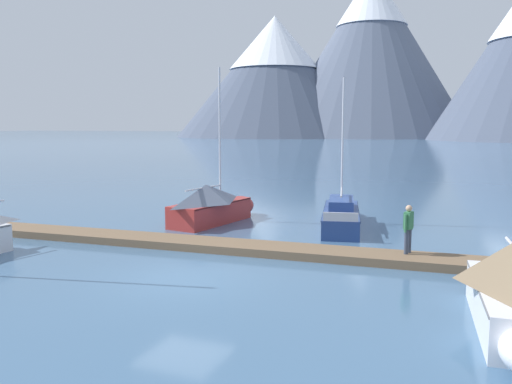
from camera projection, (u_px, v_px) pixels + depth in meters
The scene contains 7 objects.
ground_plane at pixel (183, 279), 16.31m from camera, with size 700.00×700.00×0.00m, color #426689.
mountain_west_summit at pixel (275, 74), 214.47m from camera, with size 79.45×79.45×48.28m.
mountain_central_massif at pixel (371, 52), 210.35m from camera, with size 79.72×79.72×65.27m.
dock at pixel (236, 247), 19.97m from camera, with size 24.66×3.19×0.30m.
sailboat_second_berth at pixel (213, 204), 25.66m from camera, with size 2.53×5.92×7.48m.
sailboat_mid_dock_port at pixel (341, 214), 24.86m from camera, with size 2.97×7.35×6.94m.
person_on_dock at pixel (408, 226), 18.20m from camera, with size 0.32×0.57×1.69m.
Camera 1 is at (8.00, -13.86, 4.71)m, focal length 37.13 mm.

